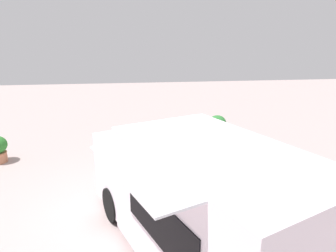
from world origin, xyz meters
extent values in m
plane|color=#B7A19E|center=(0.00, 0.00, 0.00)|extent=(40.00, 40.00, 0.00)
cube|color=white|center=(-2.48, -1.25, 1.25)|extent=(4.08, 3.22, 2.09)
cube|color=white|center=(-0.11, -0.28, 0.97)|extent=(2.15, 2.37, 1.52)
cube|color=black|center=(0.59, 0.00, 1.24)|extent=(0.64, 1.51, 0.58)
cube|color=black|center=(-2.87, -0.31, 1.37)|extent=(1.84, 0.77, 0.73)
cube|color=white|center=(-2.98, -0.04, 2.25)|extent=(2.22, 1.37, 0.03)
cube|color=#281C2A|center=(-1.77, -0.96, 0.10)|extent=(5.12, 3.33, 0.21)
cylinder|color=black|center=(0.04, -1.19, 0.38)|extent=(0.78, 0.49, 0.75)
cylinder|color=black|center=(-0.64, 0.47, 0.38)|extent=(0.78, 0.49, 0.75)
ellipsoid|color=navy|center=(1.61, -3.80, 0.05)|extent=(0.60, 0.54, 0.10)
cube|color=navy|center=(1.43, -3.66, 0.06)|extent=(0.38, 0.19, 0.11)
cube|color=navy|center=(1.39, -3.85, 0.06)|extent=(0.38, 0.19, 0.11)
cube|color=#C23334|center=(1.61, -3.80, 0.38)|extent=(0.37, 0.29, 0.54)
sphere|color=brown|center=(1.61, -3.80, 0.75)|extent=(0.21, 0.21, 0.21)
sphere|color=olive|center=(1.61, -3.80, 0.78)|extent=(0.22, 0.22, 0.22)
cube|color=#C23334|center=(1.49, -3.67, 0.45)|extent=(0.35, 0.16, 0.28)
cube|color=#C23334|center=(1.45, -3.87, 0.45)|extent=(0.35, 0.16, 0.28)
cylinder|color=#E4A053|center=(1.31, -3.73, 0.37)|extent=(0.40, 0.27, 0.09)
cube|color=red|center=(1.31, -3.73, 0.39)|extent=(0.32, 0.21, 0.02)
cylinder|color=#47485C|center=(4.42, -3.38, 0.19)|extent=(0.56, 0.56, 0.38)
torus|color=#494F5A|center=(4.42, -3.38, 0.37)|extent=(0.59, 0.59, 0.04)
ellipsoid|color=#317B36|center=(4.42, -3.38, 0.64)|extent=(0.68, 0.68, 0.58)
sphere|color=#F54088|center=(4.45, -3.11, 0.74)|extent=(0.07, 0.07, 0.07)
sphere|color=#EF4591|center=(4.36, -3.12, 0.74)|extent=(0.08, 0.08, 0.08)
sphere|color=#E6358A|center=(4.56, -3.61, 0.74)|extent=(0.08, 0.08, 0.08)
sphere|color=#F52B8E|center=(4.61, -3.54, 0.77)|extent=(0.08, 0.08, 0.08)
sphere|color=#D9264D|center=(3.18, 4.15, 0.77)|extent=(0.06, 0.06, 0.06)
sphere|color=#C5303E|center=(2.95, 4.07, 0.75)|extent=(0.08, 0.08, 0.08)
sphere|color=#D02448|center=(3.18, 4.08, 0.71)|extent=(0.09, 0.09, 0.09)
camera|label=1|loc=(-6.44, 0.03, 3.85)|focal=31.77mm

